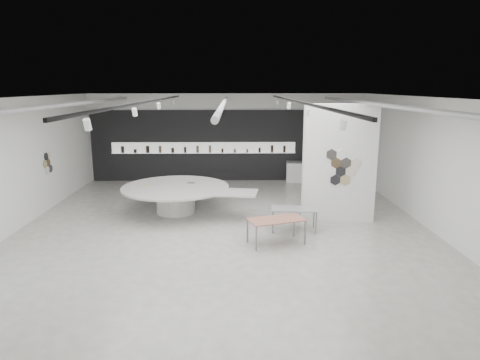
{
  "coord_description": "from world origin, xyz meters",
  "views": [
    {
      "loc": [
        0.26,
        -11.71,
        4.1
      ],
      "look_at": [
        0.48,
        1.2,
        1.26
      ],
      "focal_mm": 32.0,
      "sensor_mm": 36.0,
      "label": 1
    }
  ],
  "objects_px": {
    "partition_column": "(339,164)",
    "sample_table_wood": "(276,221)",
    "kitchen_counter": "(304,172)",
    "sample_table_stone": "(294,210)",
    "display_island": "(178,196)"
  },
  "relations": [
    {
      "from": "kitchen_counter",
      "to": "display_island",
      "type": "bearing_deg",
      "value": -131.34
    },
    {
      "from": "partition_column",
      "to": "sample_table_wood",
      "type": "bearing_deg",
      "value": -137.04
    },
    {
      "from": "kitchen_counter",
      "to": "sample_table_wood",
      "type": "bearing_deg",
      "value": -99.02
    },
    {
      "from": "partition_column",
      "to": "display_island",
      "type": "height_order",
      "value": "partition_column"
    },
    {
      "from": "sample_table_wood",
      "to": "kitchen_counter",
      "type": "height_order",
      "value": "kitchen_counter"
    },
    {
      "from": "partition_column",
      "to": "sample_table_stone",
      "type": "height_order",
      "value": "partition_column"
    },
    {
      "from": "partition_column",
      "to": "sample_table_stone",
      "type": "relative_size",
      "value": 2.7
    },
    {
      "from": "display_island",
      "to": "sample_table_stone",
      "type": "xyz_separation_m",
      "value": [
        3.58,
        -1.84,
        0.02
      ]
    },
    {
      "from": "partition_column",
      "to": "display_island",
      "type": "xyz_separation_m",
      "value": [
        -5.06,
        0.95,
        -1.22
      ]
    },
    {
      "from": "partition_column",
      "to": "sample_table_wood",
      "type": "distance_m",
      "value": 3.1
    },
    {
      "from": "sample_table_wood",
      "to": "partition_column",
      "type": "bearing_deg",
      "value": 42.96
    },
    {
      "from": "display_island",
      "to": "sample_table_wood",
      "type": "bearing_deg",
      "value": -36.05
    },
    {
      "from": "partition_column",
      "to": "kitchen_counter",
      "type": "bearing_deg",
      "value": 91.26
    },
    {
      "from": "display_island",
      "to": "sample_table_wood",
      "type": "height_order",
      "value": "display_island"
    },
    {
      "from": "partition_column",
      "to": "kitchen_counter",
      "type": "height_order",
      "value": "partition_column"
    }
  ]
}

